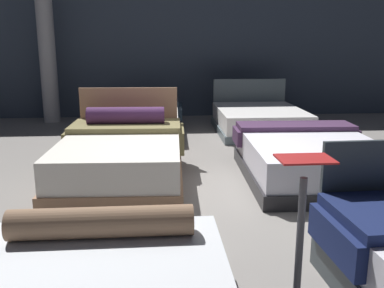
{
  "coord_description": "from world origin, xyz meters",
  "views": [
    {
      "loc": [
        -0.74,
        -4.5,
        1.66
      ],
      "look_at": [
        -0.32,
        0.71,
        0.41
      ],
      "focal_mm": 39.9,
      "sensor_mm": 36.0,
      "label": 1
    }
  ],
  "objects_px": {
    "bed_3": "(310,159)",
    "support_pillar": "(46,37)",
    "bed_2": "(122,158)",
    "price_sign": "(298,276)",
    "bed_5": "(259,120)",
    "bed_4": "(136,121)"
  },
  "relations": [
    {
      "from": "bed_3",
      "to": "bed_2",
      "type": "bearing_deg",
      "value": -179.24
    },
    {
      "from": "bed_2",
      "to": "bed_5",
      "type": "height_order",
      "value": "bed_2"
    },
    {
      "from": "bed_4",
      "to": "bed_5",
      "type": "relative_size",
      "value": 1.01
    },
    {
      "from": "price_sign",
      "to": "bed_4",
      "type": "bearing_deg",
      "value": 101.32
    },
    {
      "from": "bed_2",
      "to": "bed_4",
      "type": "height_order",
      "value": "bed_2"
    },
    {
      "from": "bed_3",
      "to": "price_sign",
      "type": "bearing_deg",
      "value": -109.2
    },
    {
      "from": "bed_2",
      "to": "bed_4",
      "type": "xyz_separation_m",
      "value": [
        0.03,
        2.8,
        -0.07
      ]
    },
    {
      "from": "bed_3",
      "to": "bed_4",
      "type": "bearing_deg",
      "value": 130.57
    },
    {
      "from": "bed_2",
      "to": "price_sign",
      "type": "bearing_deg",
      "value": -65.85
    },
    {
      "from": "bed_2",
      "to": "bed_5",
      "type": "relative_size",
      "value": 1.06
    },
    {
      "from": "bed_3",
      "to": "bed_5",
      "type": "distance_m",
      "value": 2.84
    },
    {
      "from": "bed_2",
      "to": "price_sign",
      "type": "height_order",
      "value": "price_sign"
    },
    {
      "from": "bed_4",
      "to": "price_sign",
      "type": "height_order",
      "value": "price_sign"
    },
    {
      "from": "bed_2",
      "to": "price_sign",
      "type": "distance_m",
      "value": 3.17
    },
    {
      "from": "support_pillar",
      "to": "bed_5",
      "type": "bearing_deg",
      "value": -18.93
    },
    {
      "from": "bed_3",
      "to": "bed_4",
      "type": "height_order",
      "value": "bed_3"
    },
    {
      "from": "bed_2",
      "to": "bed_4",
      "type": "distance_m",
      "value": 2.8
    },
    {
      "from": "bed_3",
      "to": "support_pillar",
      "type": "xyz_separation_m",
      "value": [
        -4.11,
        4.26,
        1.5
      ]
    },
    {
      "from": "bed_5",
      "to": "support_pillar",
      "type": "height_order",
      "value": "support_pillar"
    },
    {
      "from": "bed_4",
      "to": "support_pillar",
      "type": "relative_size",
      "value": 0.58
    },
    {
      "from": "bed_4",
      "to": "support_pillar",
      "type": "xyz_separation_m",
      "value": [
        -1.84,
        1.41,
        1.51
      ]
    },
    {
      "from": "bed_5",
      "to": "price_sign",
      "type": "relative_size",
      "value": 1.85
    }
  ]
}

